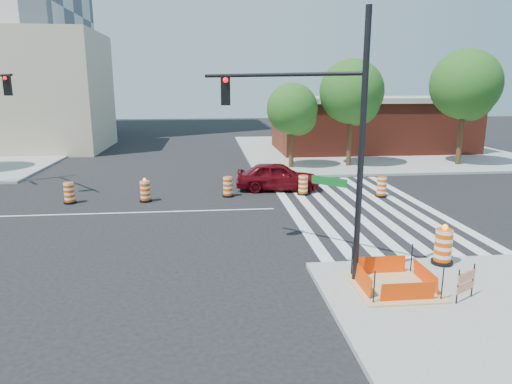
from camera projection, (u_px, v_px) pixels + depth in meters
ground at (119, 213)px, 20.32m from camera, size 120.00×120.00×0.00m
sidewalk_ne at (369, 150)px, 39.59m from camera, size 22.00×22.00×0.15m
crosswalk_east at (357, 206)px, 21.45m from camera, size 6.75×13.50×0.01m
lane_centerline at (119, 213)px, 20.32m from camera, size 14.00×0.12×0.01m
excavation_pit at (393, 285)px, 12.48m from camera, size 2.20×2.20×0.90m
brick_storefront at (371, 124)px, 39.08m from camera, size 16.50×8.50×4.60m
beige_midrise at (19, 92)px, 39.24m from camera, size 14.00×10.00×10.00m
red_coupe at (278, 176)px, 24.63m from camera, size 4.65×2.30×1.53m
signal_pole_se at (311, 123)px, 12.84m from camera, size 4.19×3.84×7.35m
pit_drum at (443, 248)px, 14.04m from camera, size 0.65×0.65×1.28m
barricade at (466, 282)px, 11.65m from camera, size 0.70×0.41×0.91m
tree_north_c at (293, 112)px, 30.16m from camera, size 3.42×3.38×5.74m
tree_north_d at (352, 95)px, 30.55m from camera, size 4.29×4.29×7.30m
tree_north_e at (466, 88)px, 30.97m from camera, size 4.70×4.70×7.98m
median_drum_2 at (69, 194)px, 21.90m from camera, size 0.60×0.60×1.02m
median_drum_3 at (145, 192)px, 22.22m from camera, size 0.60×0.60×1.18m
median_drum_4 at (228, 187)px, 23.24m from camera, size 0.60×0.60×1.02m
median_drum_5 at (303, 186)px, 23.62m from camera, size 0.60×0.60×1.02m
median_drum_6 at (382, 188)px, 23.20m from camera, size 0.60×0.60×1.02m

